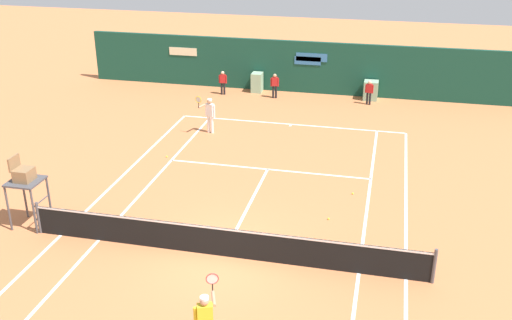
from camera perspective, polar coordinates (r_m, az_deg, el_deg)
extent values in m
plane|color=#C67042|center=(17.89, -3.21, -9.16)|extent=(80.00, 80.00, 0.00)
cube|color=white|center=(28.19, 3.37, 3.44)|extent=(10.60, 0.10, 0.01)
cube|color=white|center=(19.85, -18.18, -6.85)|extent=(0.10, 23.40, 0.01)
cube|color=white|center=(19.25, -14.82, -7.41)|extent=(0.10, 23.40, 0.01)
cube|color=white|center=(17.35, 9.82, -10.64)|extent=(0.10, 23.40, 0.01)
cube|color=white|center=(17.37, 14.17, -11.02)|extent=(0.10, 23.40, 0.01)
cube|color=white|center=(23.36, 1.12, -0.89)|extent=(8.00, 0.10, 0.01)
cube|color=white|center=(20.55, -0.74, -4.47)|extent=(0.10, 6.40, 0.01)
cube|color=white|center=(28.05, 3.32, 3.34)|extent=(0.10, 0.24, 0.01)
cylinder|color=#4C4C51|center=(19.96, -20.11, -5.22)|extent=(0.10, 0.10, 1.07)
cylinder|color=#4C4C51|center=(17.13, 16.71, -9.73)|extent=(0.10, 0.10, 1.07)
cube|color=black|center=(17.64, -3.24, -7.86)|extent=(12.00, 0.03, 0.95)
cube|color=white|center=(17.41, -3.28, -6.60)|extent=(12.00, 0.04, 0.06)
cube|color=#144233|center=(32.78, 5.05, 8.84)|extent=(25.00, 0.24, 2.82)
cube|color=#2D6BA8|center=(32.48, 5.34, 9.77)|extent=(1.68, 0.02, 0.44)
cube|color=beige|center=(34.20, -7.01, 10.28)|extent=(1.62, 0.02, 0.44)
cube|color=#2D6BA8|center=(32.55, 4.97, 9.46)|extent=(1.43, 0.02, 0.44)
cube|color=#8CB793|center=(32.96, 0.10, 7.44)|extent=(0.56, 0.70, 1.07)
cube|color=#8CB793|center=(32.21, 10.94, 6.57)|extent=(0.74, 0.70, 1.01)
cylinder|color=#47474C|center=(20.51, -19.19, -3.55)|extent=(0.07, 0.07, 1.54)
cylinder|color=#47474C|center=(19.85, -20.51, -4.67)|extent=(0.07, 0.07, 1.54)
cylinder|color=#47474C|center=(20.99, -21.29, -3.24)|extent=(0.07, 0.07, 1.54)
cylinder|color=#47474C|center=(20.34, -22.65, -4.33)|extent=(0.07, 0.07, 1.54)
cylinder|color=#47474C|center=(20.32, -19.72, -4.87)|extent=(0.04, 0.81, 0.04)
cylinder|color=#47474C|center=(20.11, -19.90, -3.71)|extent=(0.04, 0.81, 0.04)
cube|color=#47474C|center=(20.08, -21.24, -1.91)|extent=(1.00, 1.00, 0.06)
cube|color=olive|center=(19.99, -21.33, -1.32)|extent=(0.52, 0.56, 0.40)
cube|color=olive|center=(20.01, -22.18, -0.26)|extent=(0.06, 0.56, 0.45)
cylinder|color=white|center=(26.99, -4.23, 3.41)|extent=(0.13, 0.13, 0.81)
cylinder|color=white|center=(27.09, -4.55, 3.47)|extent=(0.13, 0.13, 0.81)
cube|color=white|center=(26.82, -4.43, 4.82)|extent=(0.41, 0.30, 0.57)
sphere|color=tan|center=(26.69, -4.46, 5.62)|extent=(0.22, 0.22, 0.22)
cylinder|color=white|center=(26.67, -4.47, 5.79)|extent=(0.21, 0.21, 0.06)
cylinder|color=white|center=(26.71, -4.03, 4.66)|extent=(0.08, 0.08, 0.55)
cylinder|color=tan|center=(26.65, -5.18, 5.20)|extent=(0.24, 0.55, 0.08)
cylinder|color=black|center=(26.40, -5.52, 5.26)|extent=(0.03, 0.03, 0.22)
torus|color=yellow|center=(26.33, -5.54, 5.78)|extent=(0.30, 0.11, 0.30)
cylinder|color=silver|center=(26.33, -5.54, 5.78)|extent=(0.25, 0.08, 0.26)
cube|color=yellow|center=(13.93, -4.91, -14.57)|extent=(0.40, 0.31, 0.55)
sphere|color=tan|center=(13.70, -4.97, -13.30)|extent=(0.22, 0.22, 0.22)
cylinder|color=white|center=(13.65, -4.98, -13.03)|extent=(0.21, 0.21, 0.06)
cylinder|color=yellow|center=(13.95, -5.83, -14.75)|extent=(0.08, 0.08, 0.53)
cylinder|color=tan|center=(14.01, -4.09, -13.11)|extent=(0.27, 0.53, 0.08)
cylinder|color=black|center=(14.16, -4.18, -12.12)|extent=(0.03, 0.03, 0.22)
torus|color=#DB3838|center=(14.02, -4.21, -11.28)|extent=(0.29, 0.13, 0.30)
cylinder|color=silver|center=(14.02, -4.21, -11.28)|extent=(0.24, 0.10, 0.26)
cylinder|color=black|center=(31.41, 10.86, 5.79)|extent=(0.11, 0.11, 0.65)
cylinder|color=black|center=(31.43, 10.60, 5.83)|extent=(0.11, 0.11, 0.65)
cube|color=#AD1E1E|center=(31.26, 10.81, 6.77)|extent=(0.31, 0.20, 0.45)
sphere|color=beige|center=(31.17, 10.85, 7.32)|extent=(0.18, 0.18, 0.18)
cylinder|color=#AD1E1E|center=(31.24, 11.13, 6.67)|extent=(0.07, 0.07, 0.44)
cylinder|color=#AD1E1E|center=(31.30, 10.48, 6.75)|extent=(0.07, 0.07, 0.44)
cylinder|color=black|center=(31.95, 1.93, 6.54)|extent=(0.11, 0.11, 0.67)
cylinder|color=black|center=(31.96, 1.66, 6.54)|extent=(0.11, 0.11, 0.67)
cube|color=#AD1E1E|center=(31.79, 1.81, 7.53)|extent=(0.33, 0.22, 0.47)
sphere|color=tan|center=(31.71, 1.82, 8.10)|extent=(0.19, 0.19, 0.19)
cylinder|color=#AD1E1E|center=(31.80, 2.15, 7.46)|extent=(0.07, 0.07, 0.45)
cylinder|color=#AD1E1E|center=(31.81, 1.47, 7.47)|extent=(0.07, 0.07, 0.45)
cylinder|color=black|center=(32.60, -3.05, 6.85)|extent=(0.11, 0.11, 0.66)
cylinder|color=black|center=(32.62, -3.31, 6.85)|extent=(0.11, 0.11, 0.66)
cube|color=#AD1E1E|center=(32.46, -3.20, 7.80)|extent=(0.31, 0.20, 0.46)
sphere|color=beige|center=(32.37, -3.22, 8.34)|extent=(0.18, 0.18, 0.18)
cylinder|color=#AD1E1E|center=(32.44, -2.88, 7.73)|extent=(0.07, 0.07, 0.44)
cylinder|color=#AD1E1E|center=(32.49, -3.52, 7.75)|extent=(0.07, 0.07, 0.44)
sphere|color=#CCE033|center=(21.65, 9.26, -3.18)|extent=(0.07, 0.07, 0.07)
sphere|color=#CCE033|center=(19.87, 6.97, -5.61)|extent=(0.07, 0.07, 0.07)
sphere|color=#CCE033|center=(24.71, -8.55, 0.33)|extent=(0.07, 0.07, 0.07)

